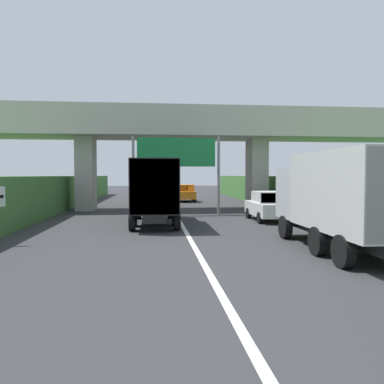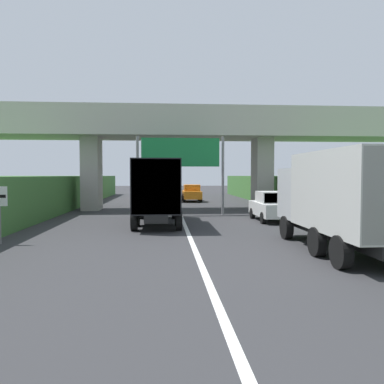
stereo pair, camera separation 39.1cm
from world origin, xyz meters
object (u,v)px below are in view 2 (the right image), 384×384
Objects in this scene: truck_red at (159,182)px; construction_barrel_3 at (336,225)px; construction_barrel_4 at (300,214)px; truck_silver at (341,196)px; truck_blue at (159,181)px; truck_black at (157,189)px; car_orange at (192,193)px; car_white at (272,206)px; overhead_highway_sign at (181,157)px.

truck_red is 25.63m from construction_barrel_3.
construction_barrel_3 is at bearing -91.25° from construction_barrel_4.
truck_red is 28.60m from truck_silver.
truck_blue reaches higher than construction_barrel_4.
truck_black is 8.11× the size of construction_barrel_3.
construction_barrel_3 is (4.81, -22.06, -0.40)m from car_orange.
truck_blue is 36.15m from truck_silver.
truck_black is 6.76m from car_white.
truck_blue and truck_silver have the same top height.
car_white reaches higher than construction_barrel_4.
truck_blue is 28.40m from construction_barrel_4.
overhead_highway_sign is 0.81× the size of truck_black.
construction_barrel_4 is (8.27, -19.40, -1.47)m from truck_red.
truck_blue reaches higher than construction_barrel_3.
car_white is (6.92, -26.53, -1.08)m from truck_blue.
overhead_highway_sign is 6.53× the size of construction_barrel_3.
car_orange is 4.56× the size of construction_barrel_4.
car_white is at bearing -36.03° from overhead_highway_sign.
overhead_highway_sign is 22.95m from truck_blue.
construction_barrel_4 is (1.47, -0.56, -0.40)m from car_white.
construction_barrel_4 is (0.11, 4.85, 0.00)m from construction_barrel_3.
truck_blue is 1.00× the size of truck_silver.
truck_black is at bearing 129.05° from truck_silver.
truck_red reaches higher than construction_barrel_4.
overhead_highway_sign is at bearing 146.98° from construction_barrel_4.
car_orange is (3.36, -2.19, -1.08)m from truck_red.
construction_barrel_3 is 1.00× the size of construction_barrel_4.
overhead_highway_sign is 7.02m from car_white.
truck_red is (-1.67, 15.11, -1.93)m from overhead_highway_sign.
truck_black and truck_blue have the same top height.
truck_silver reaches higher than construction_barrel_3.
construction_barrel_4 is at bearing -33.02° from overhead_highway_sign.
truck_blue is (-0.11, 7.70, 0.00)m from truck_red.
truck_black is 27.61m from truck_blue.
overhead_highway_sign is at bearing 73.14° from truck_black.
overhead_highway_sign is 1.43× the size of car_orange.
construction_barrel_4 is at bearing 88.75° from construction_barrel_3.
truck_black is 9.18m from construction_barrel_3.
car_white is 5.59m from construction_barrel_3.
car_white is at bearing -75.39° from truck_blue.
truck_red is at bearing 109.86° from car_white.
overhead_highway_sign reaches higher than car_white.
truck_red is 4.15m from car_orange.
truck_silver reaches higher than construction_barrel_4.
construction_barrel_3 is at bearing -75.85° from car_white.
truck_black is at bearing -89.38° from truck_red.
car_white is at bearing -78.30° from car_orange.
truck_black reaches higher than car_white.
truck_blue is at bearing 104.53° from construction_barrel_3.
overhead_highway_sign reaches higher than construction_barrel_4.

